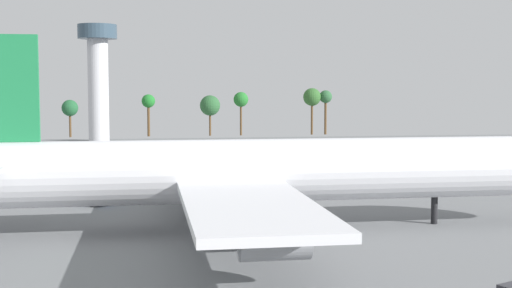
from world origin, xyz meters
TOP-DOWN VIEW (x-y plane):
  - ground_plane at (0.00, 0.00)m, footprint 265.55×265.55m
  - cargo_airplane at (-0.26, 0.00)m, footprint 66.39×56.73m
  - pushback_tractor at (-18.12, 18.43)m, footprint 5.05×4.90m
  - control_tower at (-23.85, 124.13)m, footprint 10.59×10.59m
  - tree_line_backdrop at (12.25, 142.29)m, footprint 83.00×6.27m

SIDE VIEW (x-z plane):
  - ground_plane at x=0.00m, z-range 0.00..0.00m
  - pushback_tractor at x=-18.12m, z-range 0.03..2.50m
  - cargo_airplane at x=-0.26m, z-range -3.80..15.82m
  - tree_line_backdrop at x=12.25m, z-range 2.87..17.54m
  - control_tower at x=-23.85m, z-range 3.34..35.18m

